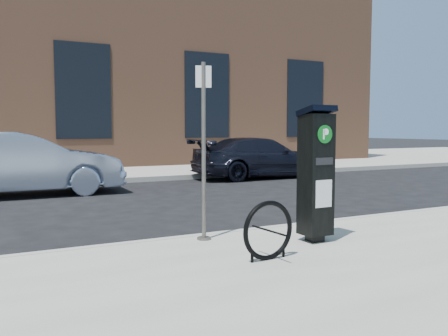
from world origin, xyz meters
TOP-DOWN VIEW (x-y plane):
  - ground at (0.00, 0.00)m, footprint 120.00×120.00m
  - sidewalk_far at (0.00, 14.00)m, footprint 60.00×12.00m
  - curb_near at (0.00, -0.02)m, footprint 60.00×0.12m
  - curb_far at (0.00, 8.02)m, footprint 60.00×0.12m
  - building at (-0.00, 17.00)m, footprint 28.00×10.05m
  - parking_kiosk at (0.43, -1.04)m, footprint 0.41×0.37m
  - sign_pole at (-0.82, -0.30)m, footprint 0.20×0.19m
  - bike_rack at (-0.59, -1.51)m, footprint 0.68×0.11m
  - car_silver at (-2.55, 6.40)m, footprint 4.69×1.67m
  - car_dark at (4.76, 7.40)m, footprint 4.59×1.87m

SIDE VIEW (x-z plane):
  - ground at x=0.00m, z-range 0.00..0.00m
  - sidewalk_far at x=0.00m, z-range 0.00..0.15m
  - curb_near at x=0.00m, z-range -0.01..0.15m
  - curb_far at x=0.00m, z-range -0.01..0.15m
  - bike_rack at x=-0.59m, z-range 0.14..0.81m
  - car_dark at x=4.76m, z-range 0.00..1.33m
  - car_silver at x=-2.55m, z-range 0.00..1.54m
  - parking_kiosk at x=0.43m, z-range 0.17..1.93m
  - sign_pole at x=-0.82m, z-range 0.14..2.46m
  - building at x=0.00m, z-range 0.02..8.27m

